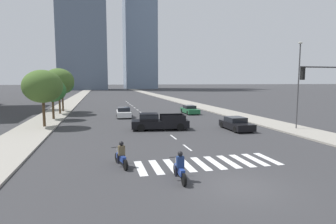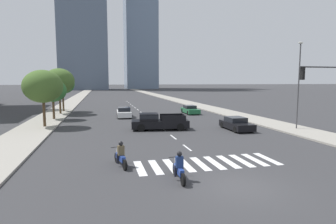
{
  "view_description": "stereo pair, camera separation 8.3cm",
  "coord_description": "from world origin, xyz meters",
  "px_view_note": "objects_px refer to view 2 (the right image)",
  "views": [
    {
      "loc": [
        -6.17,
        -11.31,
        4.87
      ],
      "look_at": [
        0.0,
        13.82,
        2.0
      ],
      "focal_mm": 29.7,
      "sensor_mm": 36.0,
      "label": 1
    },
    {
      "loc": [
        -6.09,
        -11.33,
        4.87
      ],
      "look_at": [
        0.0,
        13.82,
        2.0
      ],
      "focal_mm": 29.7,
      "sensor_mm": 36.0,
      "label": 2
    }
  ],
  "objects_px": {
    "street_lamp_east": "(299,80)",
    "street_tree_nearest": "(43,86)",
    "motorcycle_lead": "(179,169)",
    "traffic_signal_near": "(332,89)",
    "motorcycle_trailing": "(121,156)",
    "street_tree_second": "(53,91)",
    "sedan_green_1": "(190,110)",
    "street_tree_fourth": "(63,84)",
    "sedan_white_0": "(124,113)",
    "street_tree_third": "(59,81)",
    "pickup_truck": "(157,122)",
    "sedan_black_2": "(236,124)"
  },
  "relations": [
    {
      "from": "street_lamp_east",
      "to": "street_tree_nearest",
      "type": "height_order",
      "value": "street_lamp_east"
    },
    {
      "from": "motorcycle_lead",
      "to": "traffic_signal_near",
      "type": "distance_m",
      "value": 13.77
    },
    {
      "from": "motorcycle_trailing",
      "to": "street_tree_second",
      "type": "distance_m",
      "value": 22.7
    },
    {
      "from": "sedan_green_1",
      "to": "street_lamp_east",
      "type": "relative_size",
      "value": 0.55
    },
    {
      "from": "motorcycle_lead",
      "to": "sedan_green_1",
      "type": "bearing_deg",
      "value": -17.97
    },
    {
      "from": "street_tree_nearest",
      "to": "street_tree_second",
      "type": "bearing_deg",
      "value": 90.0
    },
    {
      "from": "street_tree_nearest",
      "to": "street_tree_fourth",
      "type": "height_order",
      "value": "street_tree_nearest"
    },
    {
      "from": "street_lamp_east",
      "to": "sedan_green_1",
      "type": "bearing_deg",
      "value": 110.68
    },
    {
      "from": "traffic_signal_near",
      "to": "street_lamp_east",
      "type": "distance_m",
      "value": 7.64
    },
    {
      "from": "sedan_white_0",
      "to": "sedan_green_1",
      "type": "relative_size",
      "value": 0.98
    },
    {
      "from": "motorcycle_lead",
      "to": "sedan_white_0",
      "type": "bearing_deg",
      "value": 2.77
    },
    {
      "from": "motorcycle_lead",
      "to": "street_tree_second",
      "type": "distance_m",
      "value": 26.34
    },
    {
      "from": "street_tree_second",
      "to": "street_tree_third",
      "type": "height_order",
      "value": "street_tree_third"
    },
    {
      "from": "street_tree_second",
      "to": "street_tree_third",
      "type": "xyz_separation_m",
      "value": [
        0.0,
        5.94,
        1.2
      ]
    },
    {
      "from": "motorcycle_trailing",
      "to": "street_lamp_east",
      "type": "bearing_deg",
      "value": -78.51
    },
    {
      "from": "traffic_signal_near",
      "to": "pickup_truck",
      "type": "bearing_deg",
      "value": -43.8
    },
    {
      "from": "street_tree_nearest",
      "to": "street_tree_third",
      "type": "height_order",
      "value": "street_tree_third"
    },
    {
      "from": "street_lamp_east",
      "to": "street_tree_fourth",
      "type": "height_order",
      "value": "street_lamp_east"
    },
    {
      "from": "sedan_green_1",
      "to": "street_tree_third",
      "type": "distance_m",
      "value": 19.67
    },
    {
      "from": "motorcycle_trailing",
      "to": "street_tree_second",
      "type": "relative_size",
      "value": 0.44
    },
    {
      "from": "traffic_signal_near",
      "to": "street_tree_second",
      "type": "xyz_separation_m",
      "value": [
        -22.11,
        20.39,
        -0.64
      ]
    },
    {
      "from": "street_tree_second",
      "to": "street_tree_fourth",
      "type": "height_order",
      "value": "street_tree_fourth"
    },
    {
      "from": "sedan_green_1",
      "to": "street_tree_nearest",
      "type": "xyz_separation_m",
      "value": [
        -18.91,
        -8.65,
        3.75
      ]
    },
    {
      "from": "motorcycle_trailing",
      "to": "street_tree_third",
      "type": "bearing_deg",
      "value": 1.44
    },
    {
      "from": "street_tree_second",
      "to": "street_tree_third",
      "type": "bearing_deg",
      "value": 90.0
    },
    {
      "from": "street_tree_nearest",
      "to": "traffic_signal_near",
      "type": "bearing_deg",
      "value": -33.04
    },
    {
      "from": "pickup_truck",
      "to": "street_lamp_east",
      "type": "xyz_separation_m",
      "value": [
        13.65,
        -3.32,
        4.23
      ]
    },
    {
      "from": "traffic_signal_near",
      "to": "sedan_green_1",
      "type": "bearing_deg",
      "value": -82.08
    },
    {
      "from": "street_tree_third",
      "to": "street_tree_fourth",
      "type": "distance_m",
      "value": 3.55
    },
    {
      "from": "motorcycle_lead",
      "to": "street_tree_fourth",
      "type": "bearing_deg",
      "value": 16.92
    },
    {
      "from": "motorcycle_lead",
      "to": "street_tree_fourth",
      "type": "xyz_separation_m",
      "value": [
        -9.48,
        33.83,
        3.84
      ]
    },
    {
      "from": "sedan_white_0",
      "to": "street_tree_nearest",
      "type": "distance_m",
      "value": 11.7
    },
    {
      "from": "motorcycle_trailing",
      "to": "pickup_truck",
      "type": "height_order",
      "value": "pickup_truck"
    },
    {
      "from": "sedan_black_2",
      "to": "street_tree_nearest",
      "type": "height_order",
      "value": "street_tree_nearest"
    },
    {
      "from": "pickup_truck",
      "to": "street_tree_nearest",
      "type": "relative_size",
      "value": 1.0
    },
    {
      "from": "street_lamp_east",
      "to": "street_tree_nearest",
      "type": "relative_size",
      "value": 1.45
    },
    {
      "from": "sedan_green_1",
      "to": "sedan_black_2",
      "type": "bearing_deg",
      "value": 1.74
    },
    {
      "from": "pickup_truck",
      "to": "street_tree_nearest",
      "type": "xyz_separation_m",
      "value": [
        -11.29,
        4.0,
        3.52
      ]
    },
    {
      "from": "pickup_truck",
      "to": "street_tree_second",
      "type": "bearing_deg",
      "value": -34.63
    },
    {
      "from": "sedan_black_2",
      "to": "street_tree_nearest",
      "type": "bearing_deg",
      "value": -107.36
    },
    {
      "from": "motorcycle_trailing",
      "to": "street_tree_nearest",
      "type": "relative_size",
      "value": 0.37
    },
    {
      "from": "street_tree_fourth",
      "to": "sedan_black_2",
      "type": "bearing_deg",
      "value": -48.41
    },
    {
      "from": "sedan_black_2",
      "to": "street_tree_third",
      "type": "bearing_deg",
      "value": -133.27
    },
    {
      "from": "motorcycle_trailing",
      "to": "sedan_white_0",
      "type": "relative_size",
      "value": 0.47
    },
    {
      "from": "street_tree_nearest",
      "to": "street_tree_third",
      "type": "distance_m",
      "value": 11.96
    },
    {
      "from": "sedan_white_0",
      "to": "street_tree_third",
      "type": "xyz_separation_m",
      "value": [
        -8.82,
        5.22,
        4.28
      ]
    },
    {
      "from": "street_tree_second",
      "to": "street_tree_fourth",
      "type": "relative_size",
      "value": 0.85
    },
    {
      "from": "motorcycle_lead",
      "to": "street_tree_third",
      "type": "height_order",
      "value": "street_tree_third"
    },
    {
      "from": "pickup_truck",
      "to": "street_lamp_east",
      "type": "bearing_deg",
      "value": 173.3
    },
    {
      "from": "motorcycle_lead",
      "to": "motorcycle_trailing",
      "type": "height_order",
      "value": "same"
    }
  ]
}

